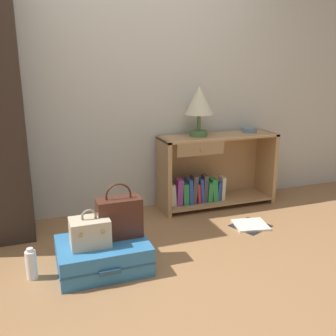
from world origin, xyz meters
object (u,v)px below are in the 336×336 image
Objects in this scene: table_lamp at (199,103)px; open_book_on_floor at (251,225)px; bookshelf at (212,172)px; train_case at (90,232)px; bottle at (31,264)px; suitcase_large at (103,255)px; bowl at (249,130)px; handbag at (119,217)px.

table_lamp is 1.22m from open_book_on_floor.
bookshelf is 2.47× the size of table_lamp.
train_case is at bearing -168.40° from open_book_on_floor.
open_book_on_floor is (0.10, -0.60, -0.33)m from bookshelf.
bookshelf is 1.95m from bottle.
bookshelf is 5.24× the size of bottle.
suitcase_large is 0.22m from train_case.
table_lamp is at bearing 37.02° from train_case.
bowl reaches higher than suitcase_large.
table_lamp reaches higher than bottle.
table_lamp is at bearing 177.01° from bookshelf.
suitcase_large is (-1.26, -0.87, -0.24)m from bookshelf.
bowl is 0.40× the size of open_book_on_floor.
table_lamp is 1.45m from handbag.
table_lamp reaches higher than open_book_on_floor.
suitcase_large is 0.29m from handbag.
table_lamp is 2.03m from bottle.
bowl is 1.81m from handbag.
bottle is at bearing 176.30° from suitcase_large.
bowl is at bearing 21.84° from bottle.
bookshelf is 1.85× the size of suitcase_large.
handbag is at bearing -139.60° from table_lamp.
train_case is at bearing -7.65° from bottle.
suitcase_large is at bearing -168.58° from open_book_on_floor.
suitcase_large is at bearing -145.28° from bookshelf.
train_case is 0.44m from bottle.
open_book_on_floor is (0.25, -0.61, -1.03)m from table_lamp.
handbag is (0.22, 0.07, 0.05)m from train_case.
bookshelf is 7.67× the size of bowl.
train_case is 1.18× the size of bottle.
suitcase_large is at bearing -141.62° from table_lamp.
open_book_on_floor is at bearing 10.42° from handbag.
bowl is at bearing 63.01° from open_book_on_floor.
bowl reaches higher than handbag.
bowl is 0.38× the size of handbag.
train_case reaches higher than suitcase_large.
table_lamp reaches higher than handbag.
table_lamp is (-0.15, 0.01, 0.69)m from bookshelf.
suitcase_large is 1.58× the size of handbag.
bowl is 2.04m from train_case.
bottle is (-1.74, -0.84, -0.24)m from bookshelf.
train_case is (-1.77, -0.92, -0.44)m from bowl.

